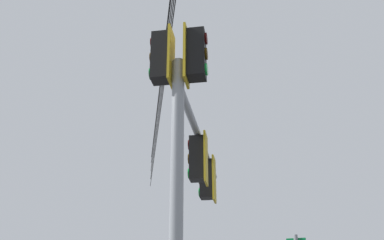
# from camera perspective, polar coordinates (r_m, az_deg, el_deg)

# --- Properties ---
(signal_mast_assembly) EXTENTS (5.40, 0.96, 6.26)m
(signal_mast_assembly) POSITION_cam_1_polar(r_m,az_deg,el_deg) (7.77, -0.26, -4.08)
(signal_mast_assembly) COLOR gray
(signal_mast_assembly) RESTS_ON ground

